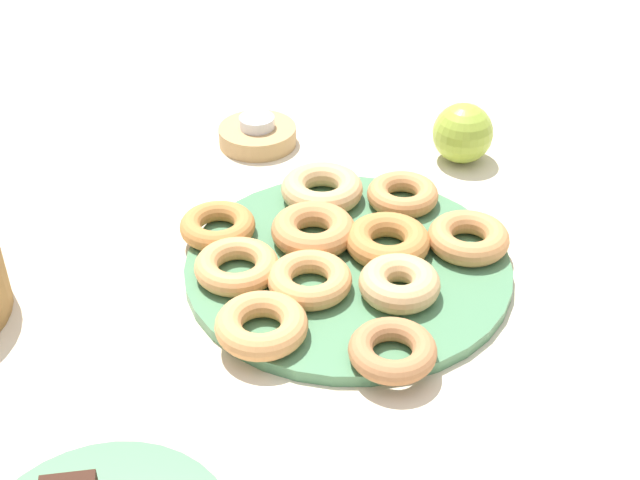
{
  "coord_description": "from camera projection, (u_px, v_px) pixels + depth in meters",
  "views": [
    {
      "loc": [
        -0.73,
        0.1,
        0.57
      ],
      "look_at": [
        0.0,
        0.03,
        0.04
      ],
      "focal_mm": 48.73,
      "sensor_mm": 36.0,
      "label": 1
    }
  ],
  "objects": [
    {
      "name": "donut_2",
      "position": [
        468.0,
        238.0,
        0.94
      ],
      "size": [
        0.12,
        0.12,
        0.03
      ],
      "primitive_type": "torus",
      "rotation": [
        0.0,
        0.0,
        2.42
      ],
      "color": "#C6844C",
      "rests_on": "donut_plate"
    },
    {
      "name": "donut_6",
      "position": [
        388.0,
        241.0,
        0.93
      ],
      "size": [
        0.13,
        0.13,
        0.03
      ],
      "primitive_type": "torus",
      "rotation": [
        0.0,
        0.0,
        0.71
      ],
      "color": "#BC7A3D",
      "rests_on": "donut_plate"
    },
    {
      "name": "donut_5",
      "position": [
        310.0,
        280.0,
        0.88
      ],
      "size": [
        0.12,
        0.12,
        0.03
      ],
      "primitive_type": "torus",
      "rotation": [
        0.0,
        0.0,
        2.36
      ],
      "color": "tan",
      "rests_on": "donut_plate"
    },
    {
      "name": "apple",
      "position": [
        463.0,
        133.0,
        1.1
      ],
      "size": [
        0.08,
        0.08,
        0.08
      ],
      "primitive_type": "sphere",
      "color": "#93AD38",
      "rests_on": "ground_plane"
    },
    {
      "name": "donut_1",
      "position": [
        403.0,
        194.0,
        1.01
      ],
      "size": [
        0.12,
        0.12,
        0.03
      ],
      "primitive_type": "torus",
      "rotation": [
        0.0,
        0.0,
        4.14
      ],
      "color": "#C6844C",
      "rests_on": "donut_plate"
    },
    {
      "name": "donut_plate",
      "position": [
        348.0,
        266.0,
        0.93
      ],
      "size": [
        0.35,
        0.35,
        0.01
      ],
      "primitive_type": "cylinder",
      "color": "#4C7F56",
      "rests_on": "ground_plane"
    },
    {
      "name": "tealight",
      "position": [
        257.0,
        122.0,
        1.14
      ],
      "size": [
        0.05,
        0.05,
        0.01
      ],
      "primitive_type": "cylinder",
      "color": "silver",
      "rests_on": "candle_holder"
    },
    {
      "name": "candle_holder",
      "position": [
        258.0,
        136.0,
        1.15
      ],
      "size": [
        0.1,
        0.1,
        0.02
      ],
      "primitive_type": "cylinder",
      "color": "tan",
      "rests_on": "ground_plane"
    },
    {
      "name": "donut_8",
      "position": [
        399.0,
        283.0,
        0.87
      ],
      "size": [
        0.12,
        0.12,
        0.03
      ],
      "primitive_type": "torus",
      "rotation": [
        0.0,
        0.0,
        5.67
      ],
      "color": "tan",
      "rests_on": "donut_plate"
    },
    {
      "name": "donut_9",
      "position": [
        237.0,
        266.0,
        0.9
      ],
      "size": [
        0.1,
        0.1,
        0.02
      ],
      "primitive_type": "torus",
      "rotation": [
        0.0,
        0.0,
        0.19
      ],
      "color": "tan",
      "rests_on": "donut_plate"
    },
    {
      "name": "donut_4",
      "position": [
        313.0,
        230.0,
        0.95
      ],
      "size": [
        0.1,
        0.1,
        0.03
      ],
      "primitive_type": "torus",
      "rotation": [
        0.0,
        0.0,
        0.06
      ],
      "color": "#C6844C",
      "rests_on": "donut_plate"
    },
    {
      "name": "donut_3",
      "position": [
        218.0,
        226.0,
        0.96
      ],
      "size": [
        0.11,
        0.11,
        0.02
      ],
      "primitive_type": "torus",
      "rotation": [
        0.0,
        0.0,
        0.37
      ],
      "color": "#BC7A3D",
      "rests_on": "donut_plate"
    },
    {
      "name": "donut_0",
      "position": [
        322.0,
        189.0,
        1.02
      ],
      "size": [
        0.1,
        0.1,
        0.03
      ],
      "primitive_type": "torus",
      "rotation": [
        0.0,
        0.0,
        3.15
      ],
      "color": "tan",
      "rests_on": "donut_plate"
    },
    {
      "name": "ground_plane",
      "position": [
        348.0,
        271.0,
        0.93
      ],
      "size": [
        2.4,
        2.4,
        0.0
      ],
      "primitive_type": "plane",
      "color": "beige"
    },
    {
      "name": "donut_10",
      "position": [
        393.0,
        350.0,
        0.8
      ],
      "size": [
        0.09,
        0.09,
        0.02
      ],
      "primitive_type": "torus",
      "rotation": [
        0.0,
        0.0,
        3.25
      ],
      "color": "#B27547",
      "rests_on": "donut_plate"
    },
    {
      "name": "donut_7",
      "position": [
        262.0,
        325.0,
        0.82
      ],
      "size": [
        0.13,
        0.13,
        0.03
      ],
      "primitive_type": "torus",
      "rotation": [
        0.0,
        0.0,
        3.96
      ],
      "color": "tan",
      "rests_on": "donut_plate"
    }
  ]
}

